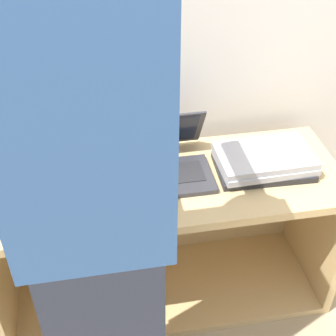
# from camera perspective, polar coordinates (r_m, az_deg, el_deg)

# --- Properties ---
(wall_back) EXTENTS (8.00, 0.05, 2.40)m
(wall_back) POSITION_cam_1_polar(r_m,az_deg,el_deg) (1.84, -2.54, 18.81)
(wall_back) COLOR silver
(wall_back) RESTS_ON ground_plane
(cart) EXTENTS (1.40, 0.51, 0.66)m
(cart) POSITION_cam_1_polar(r_m,az_deg,el_deg) (2.07, -0.70, -7.45)
(cart) COLOR tan
(cart) RESTS_ON ground_plane
(laptop_open) EXTENTS (0.37, 0.34, 0.22)m
(laptop_open) POSITION_cam_1_polar(r_m,az_deg,el_deg) (1.81, -0.74, 0.73)
(laptop_open) COLOR #333338
(laptop_open) RESTS_ON cart
(laptop_stack_left) EXTENTS (0.39, 0.24, 0.08)m
(laptop_stack_left) POSITION_cam_1_polar(r_m,az_deg,el_deg) (1.76, -13.38, -2.08)
(laptop_stack_left) COLOR slate
(laptop_stack_left) RESTS_ON cart
(laptop_stack_right) EXTENTS (0.38, 0.24, 0.08)m
(laptop_stack_right) POSITION_cam_1_polar(r_m,az_deg,el_deg) (1.86, 11.62, 0.82)
(laptop_stack_right) COLOR #232326
(laptop_stack_right) RESTS_ON cart
(person) EXTENTS (0.40, 0.54, 1.82)m
(person) POSITION_cam_1_polar(r_m,az_deg,el_deg) (1.24, -9.02, -7.71)
(person) COLOR #2D3342
(person) RESTS_ON ground_plane
(inventory_tag) EXTENTS (0.06, 0.02, 0.01)m
(inventory_tag) POSITION_cam_1_polar(r_m,az_deg,el_deg) (1.69, -13.52, -2.10)
(inventory_tag) COLOR red
(inventory_tag) RESTS_ON laptop_stack_left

